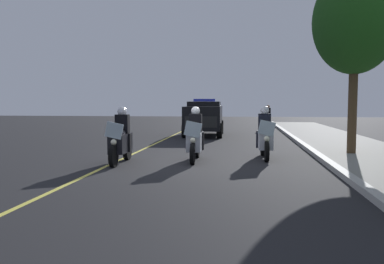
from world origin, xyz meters
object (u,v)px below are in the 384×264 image
(tree_mid_block, at_px, (355,22))
(cyclist_background, at_px, (268,117))
(police_suv, at_px, (204,117))
(police_motorcycle_lead_left, at_px, (121,140))
(police_motorcycle_trailing, at_px, (265,137))
(police_motorcycle_lead_right, at_px, (195,139))

(tree_mid_block, bearing_deg, cyclist_background, -171.15)
(police_suv, relative_size, cyclist_background, 2.82)
(police_motorcycle_lead_left, bearing_deg, police_suv, 171.87)
(police_suv, xyz_separation_m, cyclist_background, (-5.53, 3.85, -0.22))
(police_motorcycle_trailing, bearing_deg, police_motorcycle_lead_right, -69.73)
(cyclist_background, bearing_deg, police_suv, -34.82)
(police_motorcycle_trailing, xyz_separation_m, tree_mid_block, (-1.08, 3.02, 3.87))
(police_motorcycle_lead_right, relative_size, tree_mid_block, 0.34)
(police_motorcycle_lead_left, distance_m, tree_mid_block, 8.78)
(police_motorcycle_trailing, bearing_deg, police_motorcycle_lead_left, -69.69)
(police_motorcycle_lead_left, relative_size, tree_mid_block, 0.34)
(tree_mid_block, bearing_deg, police_suv, -142.57)
(police_motorcycle_trailing, xyz_separation_m, police_suv, (-8.81, -2.89, 0.37))
(police_motorcycle_lead_left, relative_size, police_motorcycle_lead_right, 1.00)
(police_motorcycle_trailing, bearing_deg, tree_mid_block, 109.76)
(police_motorcycle_lead_right, height_order, tree_mid_block, tree_mid_block)
(police_suv, bearing_deg, police_motorcycle_trailing, 18.18)
(police_motorcycle_lead_right, relative_size, police_suv, 0.43)
(cyclist_background, xyz_separation_m, tree_mid_block, (13.25, 2.06, 3.72))
(police_motorcycle_lead_left, relative_size, police_suv, 0.43)
(police_motorcycle_lead_left, bearing_deg, tree_mid_block, 110.09)
(police_suv, distance_m, tree_mid_block, 10.33)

